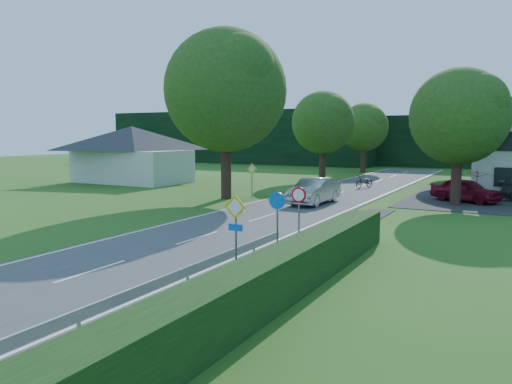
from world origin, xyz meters
The scene contains 24 objects.
road centered at (0.00, 20.00, 0.02)m, with size 7.00×80.00×0.04m, color #3E3E41.
footpath centered at (4.95, 2.00, 0.02)m, with size 1.50×44.00×0.04m, color black.
line_edge_left centered at (-3.25, 20.00, 0.04)m, with size 0.12×80.00×0.01m, color white.
line_edge_right centered at (3.25, 20.00, 0.04)m, with size 0.12×80.00×0.01m, color white.
line_centre centered at (0.00, 20.00, 0.04)m, with size 0.12×80.00×0.01m, color white, non-canonical shape.
hedge_right centered at (6.50, 0.00, 0.65)m, with size 1.20×30.00×1.30m, color black.
tree_main centered at (-6.00, 24.00, 5.82)m, with size 9.40×9.40×11.64m, color #234715, non-canonical shape.
tree_left_far centered at (-5.00, 40.00, 4.29)m, with size 7.00×7.00×8.58m, color #234715, non-canonical shape.
tree_right_far centered at (7.00, 42.00, 4.54)m, with size 7.40×7.40×9.09m, color #234715, non-canonical shape.
tree_left_back centered at (-4.50, 52.00, 4.04)m, with size 6.60×6.60×8.07m, color #234715, non-canonical shape.
tree_right_back centered at (6.00, 50.00, 3.78)m, with size 6.20×6.20×7.56m, color #234715, non-canonical shape.
tree_right_mid centered at (8.50, 28.00, 4.29)m, with size 7.00×7.00×8.58m, color #234715, non-canonical shape.
treeline_left centered at (-28.00, 62.00, 4.00)m, with size 44.00×6.00×8.00m, color black.
treeline_right centered at (8.00, 66.00, 3.50)m, with size 30.00×5.00×7.00m, color black.
bungalow_left centered at (-20.00, 30.00, 2.71)m, with size 11.00×6.50×5.20m.
streetlight centered at (8.06, 30.00, 4.46)m, with size 2.03×0.18×8.00m.
sign_priority_right centered at (4.30, 7.98, 1.80)m, with size 0.78×0.09×2.59m.
sign_roundabout centered at (4.30, 10.98, 1.67)m, with size 0.64×0.08×2.37m.
sign_speed_limit centered at (4.30, 12.97, 1.77)m, with size 0.64×0.11×2.37m.
sign_priority_left centered at (-4.50, 24.98, 1.72)m, with size 0.78×0.09×2.44m.
moving_car centered at (0.46, 24.23, 0.87)m, with size 1.75×5.01×1.65m, color #B6B7BB.
motorcycle centered at (0.64, 34.91, 0.58)m, with size 0.71×2.04×1.07m, color black.
parked_car_red centered at (8.90, 29.95, 0.81)m, with size 1.81×4.51×1.54m, color maroon.
parasol centered at (9.42, 31.87, 1.03)m, with size 2.15×2.20×1.98m, color red.
Camera 1 is at (12.27, -5.38, 4.49)m, focal length 35.00 mm.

